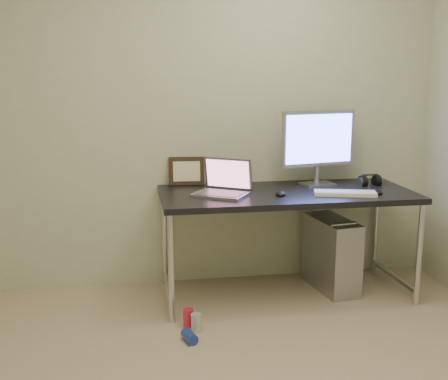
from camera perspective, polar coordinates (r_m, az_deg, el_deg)
wall_back at (r=4.10m, az=-2.20°, el=7.56°), size 3.50×0.02×2.50m
desk at (r=3.92m, az=6.38°, el=-1.18°), size 1.74×0.76×0.75m
tower_computer at (r=4.17m, az=10.86°, el=-6.41°), size 0.30×0.53×0.56m
cable_a at (r=4.38m, az=8.99°, el=-3.59°), size 0.01×0.16×0.69m
cable_b at (r=4.40m, az=10.18°, el=-3.85°), size 0.02×0.11×0.71m
can_red at (r=3.59m, az=-3.63°, el=-12.85°), size 0.06×0.06×0.12m
can_white at (r=3.53m, az=-2.85°, el=-13.32°), size 0.07×0.07×0.11m
can_blue at (r=3.42m, az=-3.52°, el=-14.63°), size 0.10×0.13×0.07m
laptop at (r=3.78m, az=-0.06°, el=0.38°), size 0.44×0.42×0.24m
monitor at (r=4.10m, az=9.57°, el=4.84°), size 0.57×0.21×0.54m
keyboard at (r=3.85m, az=12.20°, el=-0.32°), size 0.43×0.23×0.02m
mouse_right at (r=3.95m, az=15.28°, el=-0.11°), size 0.08×0.11×0.03m
mouse_left at (r=3.77m, az=5.79°, el=-0.27°), size 0.10×0.13×0.04m
headphones at (r=4.23m, az=14.58°, el=0.85°), size 0.16×0.10×0.10m
picture_frame at (r=4.09m, az=-3.83°, el=1.93°), size 0.26×0.09×0.21m
webcam at (r=4.04m, az=0.36°, el=1.69°), size 0.04×0.04×0.13m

